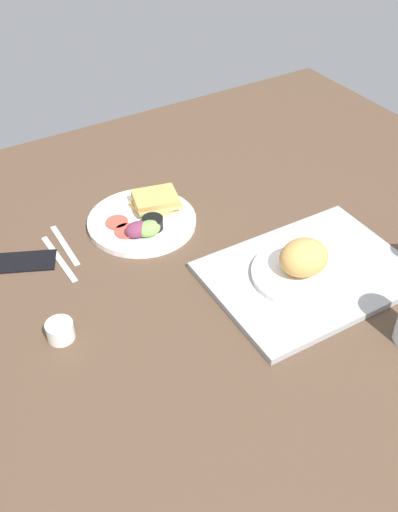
{
  "coord_description": "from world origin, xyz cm",
  "views": [
    {
      "loc": [
        53.21,
        87.48,
        88.09
      ],
      "look_at": [
        2.0,
        3.0,
        4.0
      ],
      "focal_mm": 40.24,
      "sensor_mm": 36.0,
      "label": 1
    }
  ],
  "objects_px": {
    "bread_plate_near": "(302,265)",
    "plate_with_salad": "(145,218)",
    "cell_phone": "(24,261)",
    "espresso_cup": "(60,331)",
    "fork": "(65,245)",
    "knife": "(59,258)",
    "serving_tray": "(309,274)"
  },
  "relations": [
    {
      "from": "serving_tray",
      "to": "plate_with_salad",
      "type": "relative_size",
      "value": 1.64
    },
    {
      "from": "bread_plate_near",
      "to": "plate_with_salad",
      "type": "height_order",
      "value": "bread_plate_near"
    },
    {
      "from": "serving_tray",
      "to": "bread_plate_near",
      "type": "height_order",
      "value": "bread_plate_near"
    },
    {
      "from": "fork",
      "to": "knife",
      "type": "xyz_separation_m",
      "value": [
        0.03,
        0.04,
        0.0
      ]
    },
    {
      "from": "bread_plate_near",
      "to": "fork",
      "type": "relative_size",
      "value": 1.25
    },
    {
      "from": "cell_phone",
      "to": "plate_with_salad",
      "type": "bearing_deg",
      "value": -157.82
    },
    {
      "from": "cell_phone",
      "to": "fork",
      "type": "bearing_deg",
      "value": -149.7
    },
    {
      "from": "serving_tray",
      "to": "fork",
      "type": "relative_size",
      "value": 2.65
    },
    {
      "from": "serving_tray",
      "to": "fork",
      "type": "distance_m",
      "value": 0.59
    },
    {
      "from": "plate_with_salad",
      "to": "knife",
      "type": "xyz_separation_m",
      "value": [
        0.24,
        0.02,
        -0.02
      ]
    },
    {
      "from": "espresso_cup",
      "to": "cell_phone",
      "type": "height_order",
      "value": "espresso_cup"
    },
    {
      "from": "plate_with_salad",
      "to": "bread_plate_near",
      "type": "bearing_deg",
      "value": 118.36
    },
    {
      "from": "bread_plate_near",
      "to": "fork",
      "type": "distance_m",
      "value": 0.57
    },
    {
      "from": "bread_plate_near",
      "to": "plate_with_salad",
      "type": "relative_size",
      "value": 0.77
    },
    {
      "from": "knife",
      "to": "cell_phone",
      "type": "relative_size",
      "value": 1.32
    },
    {
      "from": "fork",
      "to": "knife",
      "type": "relative_size",
      "value": 0.89
    },
    {
      "from": "bread_plate_near",
      "to": "espresso_cup",
      "type": "relative_size",
      "value": 3.79
    },
    {
      "from": "bread_plate_near",
      "to": "cell_phone",
      "type": "bearing_deg",
      "value": -37.04
    },
    {
      "from": "bread_plate_near",
      "to": "plate_with_salad",
      "type": "xyz_separation_m",
      "value": [
        0.2,
        -0.37,
        -0.03
      ]
    },
    {
      "from": "cell_phone",
      "to": "espresso_cup",
      "type": "bearing_deg",
      "value": 112.64
    },
    {
      "from": "fork",
      "to": "cell_phone",
      "type": "xyz_separation_m",
      "value": [
        0.1,
        0.01,
        0.0
      ]
    },
    {
      "from": "plate_with_salad",
      "to": "fork",
      "type": "distance_m",
      "value": 0.21
    },
    {
      "from": "fork",
      "to": "knife",
      "type": "bearing_deg",
      "value": -36.03
    },
    {
      "from": "espresso_cup",
      "to": "cell_phone",
      "type": "relative_size",
      "value": 0.39
    },
    {
      "from": "plate_with_salad",
      "to": "cell_phone",
      "type": "bearing_deg",
      "value": -2.65
    },
    {
      "from": "plate_with_salad",
      "to": "espresso_cup",
      "type": "height_order",
      "value": "plate_with_salad"
    },
    {
      "from": "espresso_cup",
      "to": "serving_tray",
      "type": "bearing_deg",
      "value": 167.83
    },
    {
      "from": "fork",
      "to": "cell_phone",
      "type": "bearing_deg",
      "value": -83.69
    },
    {
      "from": "plate_with_salad",
      "to": "espresso_cup",
      "type": "relative_size",
      "value": 4.9
    },
    {
      "from": "serving_tray",
      "to": "cell_phone",
      "type": "height_order",
      "value": "serving_tray"
    },
    {
      "from": "cell_phone",
      "to": "serving_tray",
      "type": "bearing_deg",
      "value": 169.26
    },
    {
      "from": "serving_tray",
      "to": "plate_with_salad",
      "type": "bearing_deg",
      "value": -58.34
    }
  ]
}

